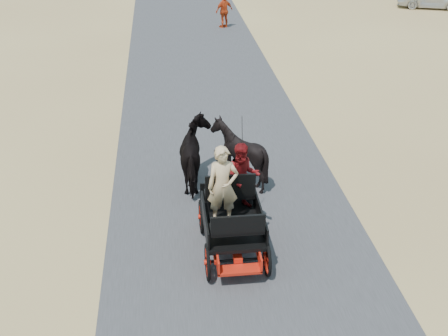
{
  "coord_description": "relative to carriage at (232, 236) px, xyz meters",
  "views": [
    {
      "loc": [
        -1.51,
        -8.83,
        7.59
      ],
      "look_at": [
        -0.19,
        2.78,
        1.2
      ],
      "focal_mm": 45.0,
      "sensor_mm": 36.0,
      "label": 1
    }
  ],
  "objects": [
    {
      "name": "driver_man",
      "position": [
        -0.2,
        0.05,
        1.26
      ],
      "size": [
        0.66,
        0.43,
        1.8
      ],
      "primitive_type": "imported",
      "color": "tan",
      "rests_on": "carriage"
    },
    {
      "name": "ground",
      "position": [
        0.19,
        -1.18,
        -0.36
      ],
      "size": [
        140.0,
        140.0,
        0.0
      ],
      "primitive_type": "plane",
      "color": "tan"
    },
    {
      "name": "horse_right",
      "position": [
        0.55,
        3.0,
        0.49
      ],
      "size": [
        1.37,
        1.54,
        1.7
      ],
      "primitive_type": "imported",
      "rotation": [
        0.0,
        0.0,
        3.14
      ],
      "color": "black",
      "rests_on": "ground"
    },
    {
      "name": "passenger_woman",
      "position": [
        0.3,
        0.6,
        1.15
      ],
      "size": [
        0.77,
        0.6,
        1.58
      ],
      "primitive_type": "imported",
      "color": "#660C0F",
      "rests_on": "carriage"
    },
    {
      "name": "carriage",
      "position": [
        0.0,
        0.0,
        0.0
      ],
      "size": [
        1.3,
        2.4,
        0.72
      ],
      "primitive_type": null,
      "color": "black",
      "rests_on": "ground"
    },
    {
      "name": "horse_left",
      "position": [
        -0.55,
        3.0,
        0.49
      ],
      "size": [
        0.91,
        2.01,
        1.7
      ],
      "primitive_type": "imported",
      "rotation": [
        0.0,
        0.0,
        3.14
      ],
      "color": "black",
      "rests_on": "ground"
    },
    {
      "name": "road",
      "position": [
        0.19,
        -1.18,
        -0.35
      ],
      "size": [
        6.0,
        140.0,
        0.01
      ],
      "primitive_type": "cube",
      "color": "#38383A",
      "rests_on": "ground"
    },
    {
      "name": "pedestrian",
      "position": [
        1.98,
        18.96,
        0.5
      ],
      "size": [
        1.09,
        0.86,
        1.73
      ],
      "primitive_type": "imported",
      "rotation": [
        0.0,
        0.0,
        3.65
      ],
      "color": "#BF3B15",
      "rests_on": "ground"
    }
  ]
}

